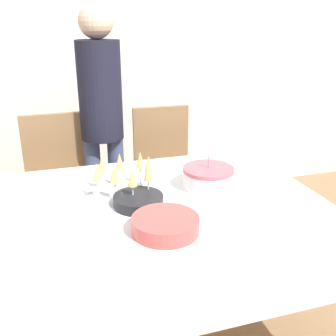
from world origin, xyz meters
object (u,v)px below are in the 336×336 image
plate_stack_dessert (138,201)px  champagne_tray (126,178)px  dining_chair_far_left (58,182)px  person_standing (101,110)px  birthday_cake (208,178)px  plate_stack_main (165,225)px  dining_chair_far_right (165,170)px

plate_stack_dessert → champagne_tray: bearing=101.2°
dining_chair_far_left → person_standing: person_standing is taller
plate_stack_dessert → person_standing: size_ratio=0.14×
birthday_cake → plate_stack_main: (-0.33, -0.36, -0.02)m
birthday_cake → plate_stack_dessert: 0.39m
dining_chair_far_left → birthday_cake: dining_chair_far_left is taller
dining_chair_far_right → dining_chair_far_left: bearing=180.0°
plate_stack_main → plate_stack_dessert: (-0.05, 0.26, -0.01)m
dining_chair_far_right → plate_stack_dessert: size_ratio=4.23×
dining_chair_far_right → person_standing: (-0.42, 0.06, 0.45)m
champagne_tray → birthday_cake: bearing=-5.8°
dining_chair_far_left → plate_stack_main: size_ratio=3.55×
birthday_cake → person_standing: (-0.40, 0.87, 0.19)m
dining_chair_far_right → champagne_tray: bearing=-119.0°
dining_chair_far_right → birthday_cake: 0.85m
plate_stack_main → dining_chair_far_left: bearing=108.2°
champagne_tray → plate_stack_dessert: bearing=-78.8°
champagne_tray → dining_chair_far_right: bearing=61.0°
dining_chair_far_left → dining_chair_far_right: bearing=-0.0°
champagne_tray → plate_stack_main: bearing=-79.2°
birthday_cake → champagne_tray: bearing=174.2°
dining_chair_far_left → plate_stack_dessert: bearing=-69.7°
dining_chair_far_right → person_standing: size_ratio=0.59×
birthday_cake → person_standing: person_standing is taller
person_standing → plate_stack_main: bearing=-86.9°
champagne_tray → plate_stack_main: champagne_tray is taller
birthday_cake → plate_stack_dessert: (-0.38, -0.10, -0.03)m
dining_chair_far_right → plate_stack_main: bearing=-106.7°
dining_chair_far_left → champagne_tray: size_ratio=2.70×
dining_chair_far_left → champagne_tray: 0.88m
champagne_tray → plate_stack_dessert: champagne_tray is taller
dining_chair_far_left → plate_stack_dessert: 1.00m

